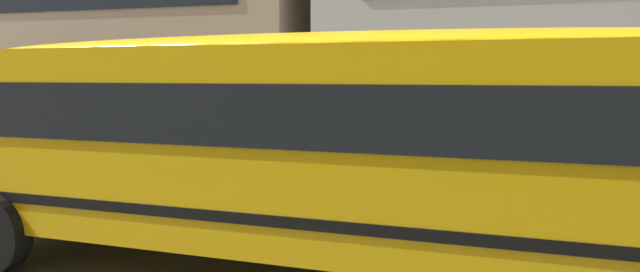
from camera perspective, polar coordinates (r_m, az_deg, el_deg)
ground_plane at (r=9.52m, az=-12.14°, el=-8.18°), size 400.00×400.00×0.00m
sidewalk_far at (r=15.97m, az=0.06°, el=-2.14°), size 120.00×3.00×0.01m
lane_centreline at (r=9.51m, az=-12.14°, el=-8.17°), size 110.00×0.16×0.01m
school_bus at (r=6.33m, az=5.42°, el=0.10°), size 12.72×3.31×2.83m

